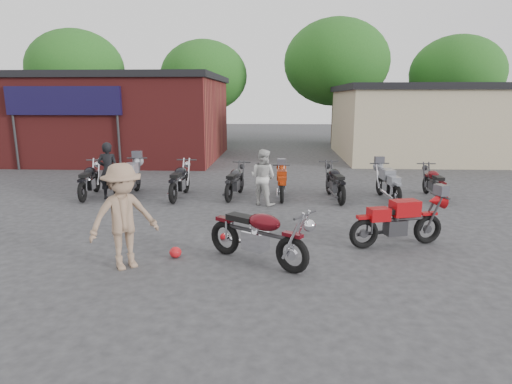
{
  "coord_description": "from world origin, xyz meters",
  "views": [
    {
      "loc": [
        0.19,
        -8.21,
        3.11
      ],
      "look_at": [
        -0.35,
        1.8,
        0.9
      ],
      "focal_mm": 30.0,
      "sensor_mm": 36.0,
      "label": 1
    }
  ],
  "objects_px": {
    "person_dark": "(108,171)",
    "row_bike_7": "(434,181)",
    "person_tan": "(124,217)",
    "row_bike_0": "(89,178)",
    "vintage_motorcycle": "(259,232)",
    "row_bike_5": "(335,180)",
    "person_light": "(263,177)",
    "helmet": "(175,252)",
    "row_bike_6": "(388,182)",
    "row_bike_3": "(235,180)",
    "sportbike": "(399,219)",
    "row_bike_4": "(282,182)",
    "row_bike_1": "(130,177)",
    "row_bike_2": "(180,179)"
  },
  "relations": [
    {
      "from": "row_bike_5",
      "to": "row_bike_6",
      "type": "xyz_separation_m",
      "value": [
        1.62,
        -0.03,
        -0.02
      ]
    },
    {
      "from": "person_tan",
      "to": "row_bike_2",
      "type": "xyz_separation_m",
      "value": [
        -0.3,
        5.77,
        -0.38
      ]
    },
    {
      "from": "helmet",
      "to": "row_bike_0",
      "type": "height_order",
      "value": "row_bike_0"
    },
    {
      "from": "row_bike_6",
      "to": "row_bike_5",
      "type": "bearing_deg",
      "value": 83.21
    },
    {
      "from": "sportbike",
      "to": "row_bike_6",
      "type": "height_order",
      "value": "sportbike"
    },
    {
      "from": "vintage_motorcycle",
      "to": "row_bike_6",
      "type": "xyz_separation_m",
      "value": [
        3.75,
        5.44,
        -0.07
      ]
    },
    {
      "from": "helmet",
      "to": "row_bike_3",
      "type": "distance_m",
      "value": 5.43
    },
    {
      "from": "row_bike_6",
      "to": "row_bike_1",
      "type": "bearing_deg",
      "value": 83.07
    },
    {
      "from": "person_dark",
      "to": "row_bike_6",
      "type": "bearing_deg",
      "value": 178.67
    },
    {
      "from": "row_bike_1",
      "to": "row_bike_6",
      "type": "bearing_deg",
      "value": -94.85
    },
    {
      "from": "row_bike_3",
      "to": "row_bike_7",
      "type": "relative_size",
      "value": 1.03
    },
    {
      "from": "helmet",
      "to": "row_bike_1",
      "type": "distance_m",
      "value": 6.04
    },
    {
      "from": "person_light",
      "to": "row_bike_3",
      "type": "height_order",
      "value": "person_light"
    },
    {
      "from": "helmet",
      "to": "row_bike_7",
      "type": "relative_size",
      "value": 0.13
    },
    {
      "from": "row_bike_3",
      "to": "row_bike_7",
      "type": "bearing_deg",
      "value": -79.12
    },
    {
      "from": "person_tan",
      "to": "row_bike_4",
      "type": "distance_m",
      "value": 6.58
    },
    {
      "from": "person_light",
      "to": "person_tan",
      "type": "height_order",
      "value": "person_tan"
    },
    {
      "from": "person_light",
      "to": "row_bike_0",
      "type": "height_order",
      "value": "person_light"
    },
    {
      "from": "person_dark",
      "to": "person_tan",
      "type": "relative_size",
      "value": 0.91
    },
    {
      "from": "row_bike_0",
      "to": "row_bike_6",
      "type": "relative_size",
      "value": 1.04
    },
    {
      "from": "sportbike",
      "to": "row_bike_6",
      "type": "distance_m",
      "value": 4.34
    },
    {
      "from": "row_bike_1",
      "to": "sportbike",
      "type": "bearing_deg",
      "value": -124.83
    },
    {
      "from": "vintage_motorcycle",
      "to": "person_light",
      "type": "distance_m",
      "value": 4.69
    },
    {
      "from": "row_bike_3",
      "to": "row_bike_6",
      "type": "relative_size",
      "value": 0.98
    },
    {
      "from": "helmet",
      "to": "row_bike_3",
      "type": "height_order",
      "value": "row_bike_3"
    },
    {
      "from": "person_tan",
      "to": "row_bike_4",
      "type": "xyz_separation_m",
      "value": [
        2.93,
        5.87,
        -0.46
      ]
    },
    {
      "from": "vintage_motorcycle",
      "to": "row_bike_5",
      "type": "xyz_separation_m",
      "value": [
        2.13,
        5.47,
        -0.04
      ]
    },
    {
      "from": "row_bike_0",
      "to": "row_bike_4",
      "type": "distance_m",
      "value": 6.15
    },
    {
      "from": "vintage_motorcycle",
      "to": "row_bike_2",
      "type": "bearing_deg",
      "value": 150.85
    },
    {
      "from": "helmet",
      "to": "person_light",
      "type": "relative_size",
      "value": 0.14
    },
    {
      "from": "sportbike",
      "to": "row_bike_4",
      "type": "xyz_separation_m",
      "value": [
        -2.46,
        4.38,
        -0.07
      ]
    },
    {
      "from": "person_tan",
      "to": "row_bike_5",
      "type": "relative_size",
      "value": 0.95
    },
    {
      "from": "person_light",
      "to": "row_bike_4",
      "type": "xyz_separation_m",
      "value": [
        0.56,
        0.87,
        -0.3
      ]
    },
    {
      "from": "row_bike_7",
      "to": "row_bike_1",
      "type": "bearing_deg",
      "value": 91.81
    },
    {
      "from": "row_bike_0",
      "to": "row_bike_7",
      "type": "bearing_deg",
      "value": -95.9
    },
    {
      "from": "helmet",
      "to": "row_bike_3",
      "type": "relative_size",
      "value": 0.12
    },
    {
      "from": "helmet",
      "to": "row_bike_1",
      "type": "height_order",
      "value": "row_bike_1"
    },
    {
      "from": "sportbike",
      "to": "row_bike_3",
      "type": "distance_m",
      "value": 5.93
    },
    {
      "from": "person_tan",
      "to": "row_bike_0",
      "type": "distance_m",
      "value": 6.59
    },
    {
      "from": "row_bike_1",
      "to": "row_bike_3",
      "type": "height_order",
      "value": "row_bike_1"
    },
    {
      "from": "person_tan",
      "to": "row_bike_6",
      "type": "relative_size",
      "value": 0.99
    },
    {
      "from": "helmet",
      "to": "row_bike_6",
      "type": "xyz_separation_m",
      "value": [
        5.42,
        5.21,
        0.47
      ]
    },
    {
      "from": "row_bike_7",
      "to": "vintage_motorcycle",
      "type": "bearing_deg",
      "value": 138.35
    },
    {
      "from": "vintage_motorcycle",
      "to": "row_bike_3",
      "type": "relative_size",
      "value": 1.13
    },
    {
      "from": "person_dark",
      "to": "row_bike_7",
      "type": "xyz_separation_m",
      "value": [
        10.19,
        0.63,
        -0.34
      ]
    },
    {
      "from": "person_light",
      "to": "row_bike_1",
      "type": "xyz_separation_m",
      "value": [
        -4.32,
        0.9,
        -0.2
      ]
    },
    {
      "from": "helmet",
      "to": "person_dark",
      "type": "relative_size",
      "value": 0.13
    },
    {
      "from": "vintage_motorcycle",
      "to": "row_bike_7",
      "type": "height_order",
      "value": "vintage_motorcycle"
    },
    {
      "from": "row_bike_1",
      "to": "row_bike_7",
      "type": "xyz_separation_m",
      "value": [
        9.67,
        0.2,
        -0.07
      ]
    },
    {
      "from": "row_bike_2",
      "to": "row_bike_6",
      "type": "xyz_separation_m",
      "value": [
        6.51,
        -0.0,
        -0.03
      ]
    }
  ]
}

